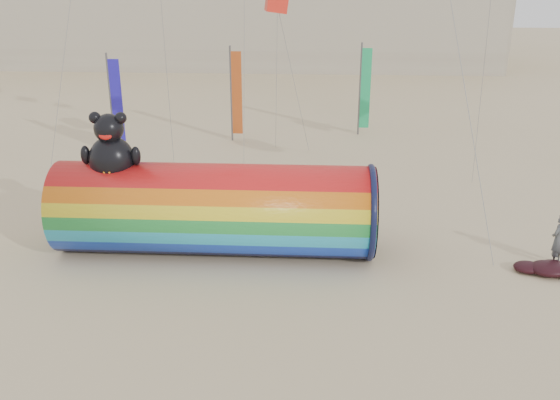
{
  "coord_description": "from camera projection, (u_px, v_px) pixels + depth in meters",
  "views": [
    {
      "loc": [
        1.56,
        -16.76,
        9.5
      ],
      "look_at": [
        0.5,
        1.5,
        2.4
      ],
      "focal_mm": 40.0,
      "sensor_mm": 36.0,
      "label": 1
    }
  ],
  "objects": [
    {
      "name": "ground",
      "position": [
        261.0,
        290.0,
        19.12
      ],
      "size": [
        160.0,
        160.0,
        0.0
      ],
      "primitive_type": "plane",
      "color": "#CCB58C",
      "rests_on": "ground"
    },
    {
      "name": "fabric_bundle",
      "position": [
        554.0,
        269.0,
        20.05
      ],
      "size": [
        2.62,
        1.35,
        0.41
      ],
      "color": "#380A12",
      "rests_on": "ground"
    },
    {
      "name": "festival_banners",
      "position": [
        243.0,
        95.0,
        33.49
      ],
      "size": [
        13.43,
        4.87,
        5.2
      ],
      "color": "#59595E",
      "rests_on": "ground"
    },
    {
      "name": "kite_handler",
      "position": [
        558.0,
        239.0,
        20.48
      ],
      "size": [
        0.75,
        0.75,
        1.76
      ],
      "primitive_type": "imported",
      "rotation": [
        0.0,
        0.0,
        3.91
      ],
      "color": "#4D5153",
      "rests_on": "ground"
    },
    {
      "name": "windsock_assembly",
      "position": [
        214.0,
        207.0,
        21.12
      ],
      "size": [
        10.73,
        3.27,
        4.95
      ],
      "color": "red",
      "rests_on": "ground"
    }
  ]
}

